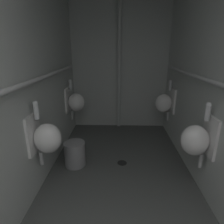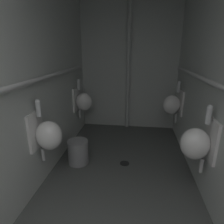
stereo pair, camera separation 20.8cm
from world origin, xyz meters
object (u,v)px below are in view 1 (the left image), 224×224
object	(u,v)px
urinal_right_mid	(197,139)
urinal_left_mid	(46,137)
standpipe_back_wall	(119,63)
urinal_right_far	(165,102)
floor_drain	(122,163)
urinal_left_far	(75,102)
waste_bin	(75,154)

from	to	relation	value
urinal_right_mid	urinal_left_mid	bearing A→B (deg)	-179.84
urinal_left_mid	standpipe_back_wall	size ratio (longest dim) A/B	0.28
urinal_left_mid	urinal_right_far	bearing A→B (deg)	42.49
urinal_left_mid	standpipe_back_wall	distance (m)	2.26
standpipe_back_wall	urinal_right_far	bearing A→B (deg)	-30.89
urinal_right_mid	urinal_right_far	xyz separation A→B (m)	(0.00, 1.50, 0.00)
urinal_right_far	floor_drain	world-z (taller)	urinal_right_far
urinal_left_mid	urinal_left_far	size ratio (longest dim) A/B	1.00
urinal_right_far	standpipe_back_wall	distance (m)	1.18
standpipe_back_wall	floor_drain	distance (m)	1.95
urinal_left_far	urinal_right_far	world-z (taller)	same
urinal_left_far	standpipe_back_wall	distance (m)	1.16
urinal_right_far	waste_bin	distance (m)	1.83
urinal_right_far	standpipe_back_wall	world-z (taller)	standpipe_back_wall
waste_bin	urinal_left_far	bearing A→B (deg)	100.26
urinal_right_far	waste_bin	xyz separation A→B (m)	(-1.46, -0.97, -0.51)
urinal_right_mid	urinal_right_far	bearing A→B (deg)	90.00
urinal_right_mid	floor_drain	size ratio (longest dim) A/B	5.39
urinal_right_far	standpipe_back_wall	xyz separation A→B (m)	(-0.83, 0.50, 0.67)
urinal_left_mid	urinal_right_mid	distance (m)	1.64
floor_drain	standpipe_back_wall	bearing A→B (deg)	92.08
waste_bin	floor_drain	bearing A→B (deg)	5.19
floor_drain	urinal_left_mid	bearing A→B (deg)	-145.41
waste_bin	urinal_right_mid	bearing A→B (deg)	-19.76
standpipe_back_wall	floor_drain	bearing A→B (deg)	-87.92
urinal_right_mid	floor_drain	bearing A→B (deg)	143.02
standpipe_back_wall	waste_bin	bearing A→B (deg)	-113.27
urinal_left_far	waste_bin	distance (m)	1.11
urinal_left_mid	waste_bin	world-z (taller)	urinal_left_mid
urinal_left_far	urinal_right_mid	size ratio (longest dim) A/B	1.00
urinal_left_mid	urinal_left_far	distance (m)	1.50
urinal_right_far	floor_drain	xyz separation A→B (m)	(-0.78, -0.91, -0.69)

